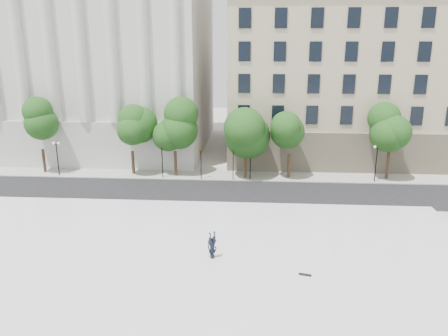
% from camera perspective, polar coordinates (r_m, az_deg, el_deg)
% --- Properties ---
extents(ground, '(160.00, 160.00, 0.00)m').
position_cam_1_polar(ground, '(30.22, -6.58, -14.48)').
color(ground, beige).
rests_on(ground, ground).
extents(plaza, '(44.00, 22.00, 0.45)m').
position_cam_1_polar(plaza, '(32.69, -5.66, -11.49)').
color(plaza, white).
rests_on(plaza, ground).
extents(street, '(60.00, 8.00, 0.02)m').
position_cam_1_polar(street, '(46.44, -2.68, -3.16)').
color(street, black).
rests_on(street, ground).
extents(far_sidewalk, '(60.00, 4.00, 0.12)m').
position_cam_1_polar(far_sidewalk, '(52.09, -1.95, -0.93)').
color(far_sidewalk, '#B1ADA3').
rests_on(far_sidewalk, ground).
extents(building_west, '(31.50, 27.65, 25.60)m').
position_cam_1_polar(building_west, '(67.85, -15.63, 13.49)').
color(building_west, beige).
rests_on(building_west, ground).
extents(building_east, '(36.00, 26.15, 23.00)m').
position_cam_1_polar(building_east, '(66.30, 17.18, 11.81)').
color(building_east, tan).
rests_on(building_east, ground).
extents(traffic_light_west, '(0.94, 1.59, 4.14)m').
position_cam_1_polar(traffic_light_west, '(49.60, -3.05, 2.46)').
color(traffic_light_west, black).
rests_on(traffic_light_west, ground).
extents(traffic_light_east, '(0.55, 1.83, 4.22)m').
position_cam_1_polar(traffic_light_east, '(49.28, 1.21, 2.50)').
color(traffic_light_east, black).
rests_on(traffic_light_east, ground).
extents(person_lying, '(1.66, 2.09, 0.55)m').
position_cam_1_polar(person_lying, '(31.81, -1.54, -11.22)').
color(person_lying, black).
rests_on(person_lying, plaza).
extents(skateboard, '(0.84, 0.40, 0.08)m').
position_cam_1_polar(skateboard, '(30.27, 10.55, -13.54)').
color(skateboard, black).
rests_on(skateboard, plaza).
extents(street_trees, '(44.43, 4.82, 7.72)m').
position_cam_1_polar(street_trees, '(50.41, -2.13, 4.69)').
color(street_trees, '#382619').
rests_on(street_trees, ground).
extents(lamp_posts, '(37.61, 0.28, 4.55)m').
position_cam_1_polar(lamp_posts, '(49.93, -1.84, 1.84)').
color(lamp_posts, black).
rests_on(lamp_posts, ground).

